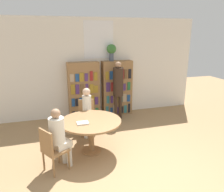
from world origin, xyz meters
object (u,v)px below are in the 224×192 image
at_px(reading_table, 91,125).
at_px(seated_reader_right, 59,135).
at_px(chair_near_camera, 52,148).
at_px(chair_left_side, 87,115).
at_px(seated_reader_left, 87,110).
at_px(flower_vase, 111,50).
at_px(librarian_standing, 118,85).
at_px(bookshelf_left, 84,90).
at_px(bookshelf_right, 117,88).

relative_size(reading_table, seated_reader_right, 1.06).
height_order(chair_near_camera, seated_reader_right, seated_reader_right).
relative_size(chair_left_side, seated_reader_left, 0.71).
distance_m(reading_table, chair_near_camera, 1.00).
xyz_separation_m(flower_vase, chair_left_side, (-1.00, -1.13, -1.55)).
xyz_separation_m(flower_vase, librarian_standing, (0.06, -0.51, -0.96)).
bearing_deg(flower_vase, reading_table, -117.07).
bearing_deg(seated_reader_left, librarian_standing, -138.51).
xyz_separation_m(chair_near_camera, chair_left_side, (0.93, 1.51, 0.00)).
xyz_separation_m(bookshelf_left, librarian_standing, (0.94, -0.50, 0.22)).
height_order(flower_vase, librarian_standing, flower_vase).
xyz_separation_m(bookshelf_left, chair_near_camera, (-1.05, -2.63, -0.37)).
bearing_deg(chair_near_camera, seated_reader_left, 113.99).
relative_size(bookshelf_right, chair_near_camera, 1.95).
bearing_deg(seated_reader_left, chair_left_side, -90.00).
relative_size(reading_table, chair_left_side, 1.48).
height_order(bookshelf_left, librarian_standing, librarian_standing).
height_order(bookshelf_right, seated_reader_left, bookshelf_right).
relative_size(seated_reader_left, seated_reader_right, 1.01).
distance_m(bookshelf_left, reading_table, 2.13).
relative_size(chair_near_camera, seated_reader_right, 0.72).
xyz_separation_m(reading_table, chair_left_side, (0.08, 0.99, -0.14)).
bearing_deg(seated_reader_right, librarian_standing, 106.56).
bearing_deg(reading_table, chair_near_camera, -148.59).
distance_m(flower_vase, librarian_standing, 1.09).
bearing_deg(bookshelf_left, chair_near_camera, -111.73).
xyz_separation_m(reading_table, seated_reader_right, (-0.70, -0.43, 0.07)).
relative_size(bookshelf_left, chair_near_camera, 1.95).
distance_m(bookshelf_right, librarian_standing, 0.56).
bearing_deg(reading_table, seated_reader_left, 85.41).
height_order(seated_reader_left, librarian_standing, librarian_standing).
distance_m(chair_near_camera, seated_reader_right, 0.28).
relative_size(seated_reader_left, librarian_standing, 0.71).
relative_size(flower_vase, seated_reader_left, 0.40).
bearing_deg(chair_left_side, seated_reader_left, 90.00).
bearing_deg(seated_reader_right, chair_left_side, 119.84).
bearing_deg(reading_table, chair_left_side, 85.41).
bearing_deg(bookshelf_left, bookshelf_right, 0.00).
xyz_separation_m(bookshelf_right, chair_near_camera, (-2.11, -2.63, -0.37)).
relative_size(bookshelf_left, bookshelf_right, 1.00).
bearing_deg(chair_near_camera, bookshelf_left, 126.86).
bearing_deg(bookshelf_right, seated_reader_left, -132.44).
bearing_deg(flower_vase, bookshelf_right, -1.54).
xyz_separation_m(bookshelf_left, bookshelf_right, (1.06, 0.00, 0.00)).
distance_m(chair_near_camera, chair_left_side, 1.77).
bearing_deg(librarian_standing, seated_reader_left, -143.10).
height_order(reading_table, seated_reader_right, seated_reader_right).
distance_m(seated_reader_left, seated_reader_right, 1.45).
bearing_deg(bookshelf_right, bookshelf_left, -180.00).
bearing_deg(chair_near_camera, flower_vase, 112.37).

